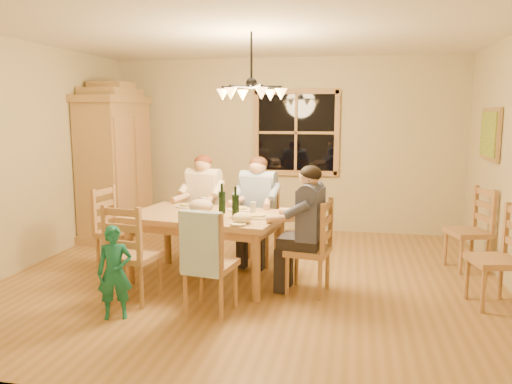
% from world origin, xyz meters
% --- Properties ---
extents(floor, '(5.50, 5.50, 0.00)m').
position_xyz_m(floor, '(0.00, 0.00, 0.00)').
color(floor, olive).
rests_on(floor, ground).
extents(ceiling, '(5.50, 5.00, 0.02)m').
position_xyz_m(ceiling, '(0.00, 0.00, 2.70)').
color(ceiling, white).
rests_on(ceiling, wall_back).
extents(wall_back, '(5.50, 0.02, 2.70)m').
position_xyz_m(wall_back, '(0.00, 2.50, 1.35)').
color(wall_back, '#BEB286').
rests_on(wall_back, floor).
extents(wall_left, '(0.02, 5.00, 2.70)m').
position_xyz_m(wall_left, '(-2.75, 0.00, 1.35)').
color(wall_left, '#BEB286').
rests_on(wall_left, floor).
extents(window, '(1.30, 0.06, 1.30)m').
position_xyz_m(window, '(0.20, 2.47, 1.55)').
color(window, black).
rests_on(window, wall_back).
extents(painting, '(0.06, 0.78, 0.64)m').
position_xyz_m(painting, '(2.71, 1.20, 1.60)').
color(painting, olive).
rests_on(painting, wall_right).
extents(chandelier, '(0.77, 0.68, 0.71)m').
position_xyz_m(chandelier, '(-0.00, 0.00, 2.08)').
color(chandelier, black).
rests_on(chandelier, ceiling).
extents(armoire, '(0.66, 1.40, 2.30)m').
position_xyz_m(armoire, '(-2.42, 1.60, 1.06)').
color(armoire, olive).
rests_on(armoire, floor).
extents(dining_table, '(1.80, 1.26, 0.76)m').
position_xyz_m(dining_table, '(-0.48, -0.15, 0.66)').
color(dining_table, '#AD824D').
rests_on(dining_table, floor).
extents(chair_far_left, '(0.50, 0.48, 0.99)m').
position_xyz_m(chair_far_left, '(-0.77, 0.69, 0.30)').
color(chair_far_left, '#A66F49').
rests_on(chair_far_left, floor).
extents(chair_far_right, '(0.50, 0.48, 0.99)m').
position_xyz_m(chair_far_right, '(-0.04, 0.57, 0.30)').
color(chair_far_right, '#A66F49').
rests_on(chair_far_right, floor).
extents(chair_near_left, '(0.50, 0.48, 0.99)m').
position_xyz_m(chair_near_left, '(-1.01, -0.87, 0.30)').
color(chair_near_left, '#A66F49').
rests_on(chair_near_left, floor).
extents(chair_near_right, '(0.50, 0.48, 0.99)m').
position_xyz_m(chair_near_right, '(-0.19, -0.99, 0.30)').
color(chair_near_right, '#A66F49').
rests_on(chair_near_right, floor).
extents(chair_end_left, '(0.48, 0.50, 0.99)m').
position_xyz_m(chair_end_left, '(-1.62, 0.02, 0.30)').
color(chair_end_left, '#A66F49').
rests_on(chair_end_left, floor).
extents(chair_end_right, '(0.48, 0.50, 0.99)m').
position_xyz_m(chair_end_right, '(0.66, -0.33, 0.30)').
color(chair_end_right, '#A66F49').
rests_on(chair_end_right, floor).
extents(adult_woman, '(0.44, 0.47, 0.87)m').
position_xyz_m(adult_woman, '(-0.77, 0.69, 0.84)').
color(adult_woman, beige).
rests_on(adult_woman, floor).
extents(adult_plaid_man, '(0.44, 0.47, 0.87)m').
position_xyz_m(adult_plaid_man, '(-0.04, 0.57, 0.84)').
color(adult_plaid_man, '#365794').
rests_on(adult_plaid_man, floor).
extents(adult_slate_man, '(0.47, 0.44, 0.87)m').
position_xyz_m(adult_slate_man, '(0.66, -0.33, 0.84)').
color(adult_slate_man, '#43496C').
rests_on(adult_slate_man, floor).
extents(towel, '(0.39, 0.16, 0.58)m').
position_xyz_m(towel, '(-0.22, -1.18, 0.70)').
color(towel, '#A6C6E1').
rests_on(towel, chair_near_right).
extents(wine_bottle_a, '(0.08, 0.08, 0.33)m').
position_xyz_m(wine_bottle_a, '(-0.32, -0.09, 0.93)').
color(wine_bottle_a, black).
rests_on(wine_bottle_a, dining_table).
extents(wine_bottle_b, '(0.08, 0.08, 0.33)m').
position_xyz_m(wine_bottle_b, '(-0.12, -0.28, 0.93)').
color(wine_bottle_b, black).
rests_on(wine_bottle_b, dining_table).
extents(plate_woman, '(0.26, 0.26, 0.02)m').
position_xyz_m(plate_woman, '(-0.81, 0.17, 0.77)').
color(plate_woman, white).
rests_on(plate_woman, dining_table).
extents(plate_plaid, '(0.26, 0.26, 0.02)m').
position_xyz_m(plate_plaid, '(-0.16, 0.09, 0.77)').
color(plate_plaid, white).
rests_on(plate_plaid, dining_table).
extents(plate_slate, '(0.26, 0.26, 0.02)m').
position_xyz_m(plate_slate, '(0.12, -0.25, 0.77)').
color(plate_slate, white).
rests_on(plate_slate, dining_table).
extents(wine_glass_a, '(0.06, 0.06, 0.14)m').
position_xyz_m(wine_glass_a, '(-0.58, 0.07, 0.83)').
color(wine_glass_a, silver).
rests_on(wine_glass_a, dining_table).
extents(wine_glass_b, '(0.06, 0.06, 0.14)m').
position_xyz_m(wine_glass_b, '(0.04, -0.11, 0.83)').
color(wine_glass_b, silver).
rests_on(wine_glass_b, dining_table).
extents(cap, '(0.20, 0.20, 0.11)m').
position_xyz_m(cap, '(0.02, -0.54, 0.82)').
color(cap, beige).
rests_on(cap, dining_table).
extents(napkin, '(0.20, 0.17, 0.03)m').
position_xyz_m(napkin, '(-0.64, -0.29, 0.78)').
color(napkin, slate).
rests_on(napkin, dining_table).
extents(cloth_bundle, '(0.28, 0.22, 0.15)m').
position_xyz_m(cloth_bundle, '(-0.55, -0.12, 0.84)').
color(cloth_bundle, tan).
rests_on(cloth_bundle, dining_table).
extents(child, '(0.37, 0.30, 0.86)m').
position_xyz_m(child, '(-0.99, -1.32, 0.43)').
color(child, '#176856').
rests_on(child, floor).
extents(chair_spare_front, '(0.50, 0.52, 0.99)m').
position_xyz_m(chair_spare_front, '(2.45, -0.34, 0.30)').
color(chair_spare_front, '#A66F49').
rests_on(chair_spare_front, floor).
extents(chair_spare_back, '(0.54, 0.55, 0.99)m').
position_xyz_m(chair_spare_back, '(2.45, 0.82, 0.30)').
color(chair_spare_back, '#A66F49').
rests_on(chair_spare_back, floor).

